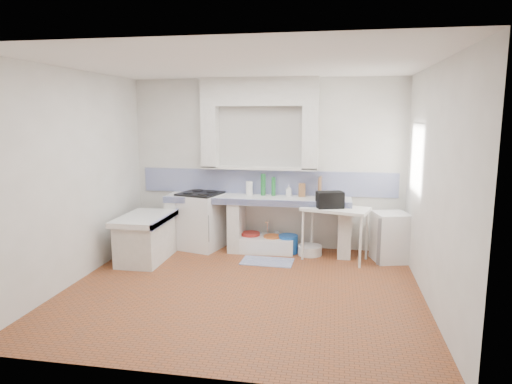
% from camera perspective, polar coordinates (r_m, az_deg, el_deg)
% --- Properties ---
extents(floor, '(4.50, 4.50, 0.00)m').
position_cam_1_polar(floor, '(5.94, -1.71, -12.15)').
color(floor, brown).
rests_on(floor, ground).
extents(ceiling, '(4.50, 4.50, 0.00)m').
position_cam_1_polar(ceiling, '(5.54, -1.86, 15.80)').
color(ceiling, white).
rests_on(ceiling, ground).
extents(wall_back, '(4.50, 0.00, 4.50)m').
position_cam_1_polar(wall_back, '(7.53, 1.32, 3.52)').
color(wall_back, silver).
rests_on(wall_back, ground).
extents(wall_front, '(4.50, 0.00, 4.50)m').
position_cam_1_polar(wall_front, '(3.67, -8.17, -3.17)').
color(wall_front, silver).
rests_on(wall_front, ground).
extents(wall_left, '(0.00, 4.50, 4.50)m').
position_cam_1_polar(wall_left, '(6.42, -21.87, 1.74)').
color(wall_left, silver).
rests_on(wall_left, ground).
extents(wall_right, '(0.00, 4.50, 4.50)m').
position_cam_1_polar(wall_right, '(5.57, 21.51, 0.65)').
color(wall_right, silver).
rests_on(wall_right, ground).
extents(alcove_mass, '(1.90, 0.25, 0.45)m').
position_cam_1_polar(alcove_mass, '(7.38, 0.42, 12.53)').
color(alcove_mass, silver).
rests_on(alcove_mass, ground).
extents(window_frame, '(0.35, 0.86, 1.06)m').
position_cam_1_polar(window_frame, '(6.75, 21.09, 3.86)').
color(window_frame, '#331B10').
rests_on(window_frame, ground).
extents(lace_valance, '(0.01, 0.84, 0.24)m').
position_cam_1_polar(lace_valance, '(6.70, 20.06, 7.15)').
color(lace_valance, white).
rests_on(lace_valance, ground).
extents(counter_slab, '(3.00, 0.60, 0.08)m').
position_cam_1_polar(counter_slab, '(7.33, 0.18, -0.92)').
color(counter_slab, white).
rests_on(counter_slab, ground).
extents(counter_lip, '(3.00, 0.04, 0.10)m').
position_cam_1_polar(counter_lip, '(7.06, -0.21, -1.33)').
color(counter_lip, navy).
rests_on(counter_lip, ground).
extents(counter_pier_left, '(0.20, 0.55, 0.82)m').
position_cam_1_polar(counter_pier_left, '(7.78, -10.06, -3.83)').
color(counter_pier_left, silver).
rests_on(counter_pier_left, ground).
extents(counter_pier_mid, '(0.20, 0.55, 0.82)m').
position_cam_1_polar(counter_pier_mid, '(7.49, -2.47, -4.22)').
color(counter_pier_mid, silver).
rests_on(counter_pier_mid, ground).
extents(counter_pier_right, '(0.20, 0.55, 0.82)m').
position_cam_1_polar(counter_pier_right, '(7.32, 11.07, -4.71)').
color(counter_pier_right, silver).
rests_on(counter_pier_right, ground).
extents(peninsula_top, '(0.70, 1.10, 0.08)m').
position_cam_1_polar(peninsula_top, '(7.07, -13.86, -3.25)').
color(peninsula_top, white).
rests_on(peninsula_top, ground).
extents(peninsula_base, '(0.60, 1.00, 0.62)m').
position_cam_1_polar(peninsula_base, '(7.16, -13.74, -5.98)').
color(peninsula_base, silver).
rests_on(peninsula_base, ground).
extents(peninsula_lip, '(0.04, 1.10, 0.10)m').
position_cam_1_polar(peninsula_lip, '(6.95, -11.36, -3.38)').
color(peninsula_lip, navy).
rests_on(peninsula_lip, ground).
extents(backsplash, '(4.27, 0.03, 0.40)m').
position_cam_1_polar(backsplash, '(7.55, 1.30, 1.24)').
color(backsplash, navy).
rests_on(backsplash, ground).
extents(stove, '(0.79, 0.77, 0.91)m').
position_cam_1_polar(stove, '(7.61, -6.97, -3.69)').
color(stove, white).
rests_on(stove, ground).
extents(sink, '(0.92, 0.52, 0.22)m').
position_cam_1_polar(sink, '(7.47, 1.28, -6.65)').
color(sink, white).
rests_on(sink, ground).
extents(side_table, '(1.09, 0.79, 0.04)m').
position_cam_1_polar(side_table, '(7.07, 9.92, -5.21)').
color(side_table, white).
rests_on(side_table, ground).
extents(fridge, '(0.60, 0.60, 0.75)m').
position_cam_1_polar(fridge, '(7.21, 16.59, -5.46)').
color(fridge, white).
rests_on(fridge, ground).
extents(bucket_red, '(0.41, 0.41, 0.29)m').
position_cam_1_polar(bucket_red, '(7.53, -0.71, -6.21)').
color(bucket_red, '#AC2720').
rests_on(bucket_red, ground).
extents(bucket_orange, '(0.35, 0.35, 0.27)m').
position_cam_1_polar(bucket_orange, '(7.42, 2.09, -6.54)').
color(bucket_orange, orange).
rests_on(bucket_orange, ground).
extents(bucket_blue, '(0.33, 0.33, 0.29)m').
position_cam_1_polar(bucket_blue, '(7.38, 4.07, -6.56)').
color(bucket_blue, blue).
rests_on(bucket_blue, ground).
extents(basin_white, '(0.47, 0.47, 0.15)m').
position_cam_1_polar(basin_white, '(7.34, 6.80, -7.28)').
color(basin_white, white).
rests_on(basin_white, ground).
extents(water_bottle_a, '(0.10, 0.10, 0.28)m').
position_cam_1_polar(water_bottle_a, '(7.60, 0.44, -6.12)').
color(water_bottle_a, silver).
rests_on(water_bottle_a, ground).
extents(water_bottle_b, '(0.10, 0.10, 0.30)m').
position_cam_1_polar(water_bottle_b, '(7.59, 2.62, -6.05)').
color(water_bottle_b, silver).
rests_on(water_bottle_b, ground).
extents(black_bag, '(0.44, 0.33, 0.25)m').
position_cam_1_polar(black_bag, '(6.92, 9.30, -0.98)').
color(black_bag, black).
rests_on(black_bag, side_table).
extents(green_bottle_a, '(0.08, 0.08, 0.36)m').
position_cam_1_polar(green_bottle_a, '(7.42, 0.91, 0.93)').
color(green_bottle_a, '#207131').
rests_on(green_bottle_a, counter_slab).
extents(green_bottle_b, '(0.09, 0.09, 0.31)m').
position_cam_1_polar(green_bottle_b, '(7.40, 2.22, 0.71)').
color(green_bottle_b, '#207131').
rests_on(green_bottle_b, counter_slab).
extents(knife_block, '(0.12, 0.10, 0.22)m').
position_cam_1_polar(knife_block, '(7.36, 5.81, 0.26)').
color(knife_block, olive).
rests_on(knife_block, counter_slab).
extents(cutting_board, '(0.05, 0.24, 0.33)m').
position_cam_1_polar(cutting_board, '(7.34, 8.05, 0.62)').
color(cutting_board, olive).
rests_on(cutting_board, counter_slab).
extents(paper_towel, '(0.13, 0.13, 0.23)m').
position_cam_1_polar(paper_towel, '(7.48, -0.87, 0.49)').
color(paper_towel, white).
rests_on(paper_towel, counter_slab).
extents(soap_bottle, '(0.08, 0.09, 0.18)m').
position_cam_1_polar(soap_bottle, '(7.38, 4.16, 0.18)').
color(soap_bottle, white).
rests_on(soap_bottle, counter_slab).
extents(rug, '(0.80, 0.47, 0.01)m').
position_cam_1_polar(rug, '(6.96, 1.43, -8.76)').
color(rug, '#3A3F84').
rests_on(rug, ground).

